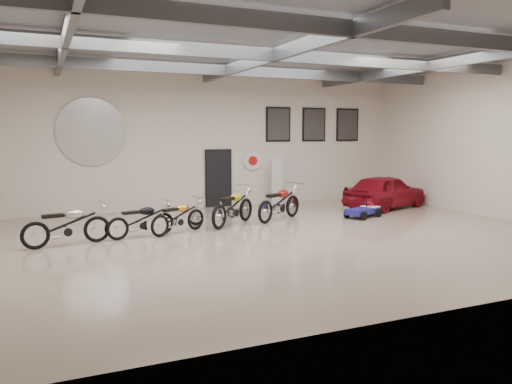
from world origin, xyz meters
name	(u,v)px	position (x,y,z in m)	size (l,w,h in m)	color
floor	(274,238)	(0.00, 0.00, 0.00)	(16.00, 12.00, 0.01)	tan
ceiling	(275,45)	(0.00, 0.00, 5.00)	(16.00, 12.00, 0.01)	slate
back_wall	(205,140)	(0.00, 6.00, 2.50)	(16.00, 0.02, 5.00)	beige
right_wall	(498,141)	(8.00, 0.00, 2.50)	(0.02, 12.00, 5.00)	beige
ceiling_beams	(275,55)	(0.00, 0.00, 4.75)	(15.80, 11.80, 0.32)	#55585C
door	(218,179)	(0.50, 5.95, 1.05)	(0.92, 0.08, 2.10)	black
logo_plaque	(91,132)	(-4.00, 5.95, 2.80)	(2.30, 0.06, 1.16)	silver
poster_left	(278,124)	(3.00, 5.96, 3.10)	(1.05, 0.08, 1.35)	black
poster_mid	(314,125)	(4.60, 5.96, 3.10)	(1.05, 0.08, 1.35)	black
poster_right	(347,125)	(6.20, 5.96, 3.10)	(1.05, 0.08, 1.35)	black
oil_sign	(253,161)	(1.90, 5.95, 1.70)	(0.72, 0.10, 0.72)	white
banner_stand	(277,181)	(2.73, 5.50, 0.91)	(0.49, 0.20, 1.81)	white
motorcycle_silver	(67,224)	(-5.09, 1.20, 0.54)	(2.09, 0.65, 1.09)	silver
motorcycle_black	(141,219)	(-3.22, 1.49, 0.49)	(1.87, 0.58, 0.97)	silver
motorcycle_gold	(178,216)	(-2.17, 1.62, 0.48)	(1.86, 0.58, 0.97)	silver
motorcycle_yellow	(233,206)	(-0.34, 2.18, 0.58)	(2.23, 0.69, 1.16)	silver
motorcycle_red	(279,202)	(1.33, 2.39, 0.58)	(2.23, 0.69, 1.16)	silver
go_kart	(365,208)	(4.21, 1.79, 0.29)	(1.61, 0.73, 0.58)	navy
vintage_car	(385,191)	(6.00, 3.08, 0.63)	(3.69, 1.49, 1.26)	maroon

